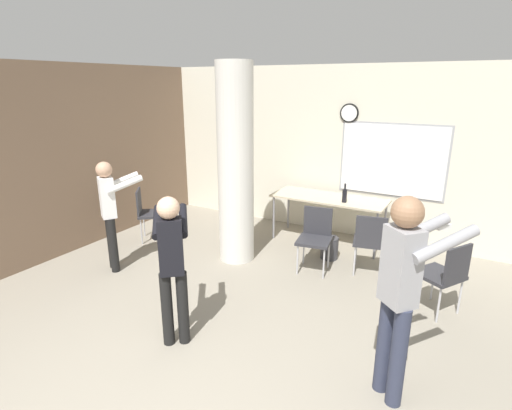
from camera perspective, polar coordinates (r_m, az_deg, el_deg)
name	(u,v)px	position (r m, az deg, el deg)	size (l,w,h in m)	color
wall_left_accent	(77,158)	(6.75, -24.14, 6.09)	(0.12, 7.00, 2.80)	#7A604C
wall_back	(351,153)	(6.83, 13.42, 7.23)	(8.00, 0.15, 2.80)	beige
support_pillar	(236,166)	(5.62, -2.94, 5.60)	(0.51, 0.51, 2.80)	silver
folding_table	(329,200)	(6.49, 10.38, 0.67)	(1.81, 0.70, 0.76)	beige
bottle_on_table	(345,195)	(6.22, 12.54, 1.39)	(0.07, 0.07, 0.29)	black
waste_bin	(329,248)	(6.06, 10.43, -6.03)	(0.26, 0.26, 0.33)	#38383D
chair_table_front	(315,235)	(5.57, 8.48, -4.24)	(0.51, 0.51, 0.87)	#2D2D33
chair_by_left_wall	(148,210)	(6.77, -15.17, -0.76)	(0.62, 0.62, 0.87)	#2D2D33
chair_mid_room	(445,273)	(4.93, 25.35, -8.71)	(0.61, 0.61, 0.87)	#2D2D33
chair_table_right	(370,239)	(5.57, 16.02, -4.73)	(0.53, 0.53, 0.87)	#2D2D33
person_playing_front	(172,260)	(3.92, -11.94, -7.64)	(0.58, 0.60, 1.53)	black
person_watching_back	(110,208)	(5.73, -20.11, -0.37)	(0.54, 0.61, 1.53)	black
person_playing_side	(402,286)	(3.32, 20.11, -10.75)	(0.65, 0.69, 1.74)	#2D3347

